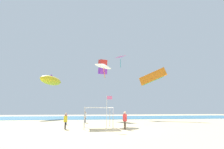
{
  "coord_description": "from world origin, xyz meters",
  "views": [
    {
      "loc": [
        -3.66,
        -19.23,
        2.18
      ],
      "look_at": [
        0.13,
        7.9,
        7.52
      ],
      "focal_mm": 28.63,
      "sensor_mm": 36.0,
      "label": 1
    }
  ],
  "objects_px": {
    "kite_diamond_pink": "(120,57)",
    "kite_box_red": "(103,67)",
    "person_central": "(66,118)",
    "kite_delta_white": "(103,65)",
    "person_rightmost": "(65,120)",
    "banner_flag": "(107,109)",
    "person_leftmost": "(125,119)",
    "person_near_tent": "(85,116)",
    "kite_inflatable_yellow": "(51,80)",
    "canopy_tent": "(98,108)",
    "kite_parafoil_orange": "(153,77)"
  },
  "relations": [
    {
      "from": "kite_parafoil_orange",
      "to": "person_central",
      "type": "bearing_deg",
      "value": 62.33
    },
    {
      "from": "canopy_tent",
      "to": "kite_inflatable_yellow",
      "type": "bearing_deg",
      "value": 113.51
    },
    {
      "from": "kite_delta_white",
      "to": "person_leftmost",
      "type": "bearing_deg",
      "value": 23.06
    },
    {
      "from": "person_leftmost",
      "to": "person_rightmost",
      "type": "relative_size",
      "value": 1.14
    },
    {
      "from": "canopy_tent",
      "to": "person_central",
      "type": "distance_m",
      "value": 7.29
    },
    {
      "from": "person_rightmost",
      "to": "banner_flag",
      "type": "distance_m",
      "value": 5.15
    },
    {
      "from": "kite_inflatable_yellow",
      "to": "kite_diamond_pink",
      "type": "xyz_separation_m",
      "value": [
        17.55,
        -0.05,
        6.64
      ]
    },
    {
      "from": "person_near_tent",
      "to": "person_rightmost",
      "type": "xyz_separation_m",
      "value": [
        -2.11,
        -9.17,
        -0.07
      ]
    },
    {
      "from": "kite_diamond_pink",
      "to": "person_leftmost",
      "type": "bearing_deg",
      "value": -34.94
    },
    {
      "from": "banner_flag",
      "to": "kite_delta_white",
      "type": "relative_size",
      "value": 1.09
    },
    {
      "from": "person_central",
      "to": "kite_inflatable_yellow",
      "type": "distance_m",
      "value": 20.63
    },
    {
      "from": "person_rightmost",
      "to": "kite_parafoil_orange",
      "type": "height_order",
      "value": "kite_parafoil_orange"
    },
    {
      "from": "banner_flag",
      "to": "canopy_tent",
      "type": "bearing_deg",
      "value": 106.1
    },
    {
      "from": "person_rightmost",
      "to": "kite_delta_white",
      "type": "height_order",
      "value": "kite_delta_white"
    },
    {
      "from": "kite_box_red",
      "to": "kite_parafoil_orange",
      "type": "bearing_deg",
      "value": 149.58
    },
    {
      "from": "banner_flag",
      "to": "person_rightmost",
      "type": "bearing_deg",
      "value": 153.34
    },
    {
      "from": "kite_box_red",
      "to": "kite_delta_white",
      "type": "bearing_deg",
      "value": 64.77
    },
    {
      "from": "kite_inflatable_yellow",
      "to": "person_leftmost",
      "type": "bearing_deg",
      "value": -126.67
    },
    {
      "from": "canopy_tent",
      "to": "kite_inflatable_yellow",
      "type": "height_order",
      "value": "kite_inflatable_yellow"
    },
    {
      "from": "canopy_tent",
      "to": "person_rightmost",
      "type": "xyz_separation_m",
      "value": [
        -3.68,
        -0.51,
        -1.29
      ]
    },
    {
      "from": "canopy_tent",
      "to": "kite_inflatable_yellow",
      "type": "relative_size",
      "value": 0.41
    },
    {
      "from": "kite_delta_white",
      "to": "kite_box_red",
      "type": "relative_size",
      "value": 0.93
    },
    {
      "from": "canopy_tent",
      "to": "person_rightmost",
      "type": "bearing_deg",
      "value": -172.06
    },
    {
      "from": "kite_diamond_pink",
      "to": "kite_parafoil_orange",
      "type": "bearing_deg",
      "value": 11.01
    },
    {
      "from": "person_near_tent",
      "to": "canopy_tent",
      "type": "bearing_deg",
      "value": -151.69
    },
    {
      "from": "person_rightmost",
      "to": "kite_delta_white",
      "type": "xyz_separation_m",
      "value": [
        4.84,
        7.0,
        8.25
      ]
    },
    {
      "from": "kite_inflatable_yellow",
      "to": "kite_diamond_pink",
      "type": "bearing_deg",
      "value": -64.11
    },
    {
      "from": "kite_diamond_pink",
      "to": "person_rightmost",
      "type": "bearing_deg",
      "value": -49.51
    },
    {
      "from": "kite_delta_white",
      "to": "kite_box_red",
      "type": "bearing_deg",
      "value": -172.75
    },
    {
      "from": "person_central",
      "to": "kite_box_red",
      "type": "xyz_separation_m",
      "value": [
        6.31,
        11.84,
        10.6
      ]
    },
    {
      "from": "person_central",
      "to": "banner_flag",
      "type": "relative_size",
      "value": 0.47
    },
    {
      "from": "kite_delta_white",
      "to": "person_near_tent",
      "type": "bearing_deg",
      "value": -116.84
    },
    {
      "from": "person_near_tent",
      "to": "kite_delta_white",
      "type": "xyz_separation_m",
      "value": [
        2.73,
        -2.17,
        8.18
      ]
    },
    {
      "from": "canopy_tent",
      "to": "kite_delta_white",
      "type": "relative_size",
      "value": 0.99
    },
    {
      "from": "person_near_tent",
      "to": "kite_delta_white",
      "type": "distance_m",
      "value": 8.89
    },
    {
      "from": "kite_inflatable_yellow",
      "to": "kite_box_red",
      "type": "distance_m",
      "value": 13.93
    },
    {
      "from": "person_leftmost",
      "to": "kite_inflatable_yellow",
      "type": "height_order",
      "value": "kite_inflatable_yellow"
    },
    {
      "from": "kite_parafoil_orange",
      "to": "kite_diamond_pink",
      "type": "bearing_deg",
      "value": -21.47
    },
    {
      "from": "kite_inflatable_yellow",
      "to": "kite_delta_white",
      "type": "xyz_separation_m",
      "value": [
        11.46,
        -17.2,
        0.04
      ]
    },
    {
      "from": "person_near_tent",
      "to": "banner_flag",
      "type": "distance_m",
      "value": 11.71
    },
    {
      "from": "person_central",
      "to": "banner_flag",
      "type": "distance_m",
      "value": 9.98
    },
    {
      "from": "canopy_tent",
      "to": "kite_inflatable_yellow",
      "type": "distance_m",
      "value": 26.74
    },
    {
      "from": "person_leftmost",
      "to": "person_rightmost",
      "type": "bearing_deg",
      "value": 78.68
    },
    {
      "from": "person_central",
      "to": "kite_delta_white",
      "type": "distance_m",
      "value": 9.94
    },
    {
      "from": "person_central",
      "to": "banner_flag",
      "type": "bearing_deg",
      "value": 1.02
    },
    {
      "from": "person_near_tent",
      "to": "person_rightmost",
      "type": "bearing_deg",
      "value": -174.97
    },
    {
      "from": "kite_diamond_pink",
      "to": "kite_box_red",
      "type": "bearing_deg",
      "value": -66.11
    },
    {
      "from": "kite_parafoil_orange",
      "to": "canopy_tent",
      "type": "bearing_deg",
      "value": 82.74
    },
    {
      "from": "person_leftmost",
      "to": "banner_flag",
      "type": "distance_m",
      "value": 2.48
    },
    {
      "from": "person_rightmost",
      "to": "banner_flag",
      "type": "bearing_deg",
      "value": -124.67
    }
  ]
}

